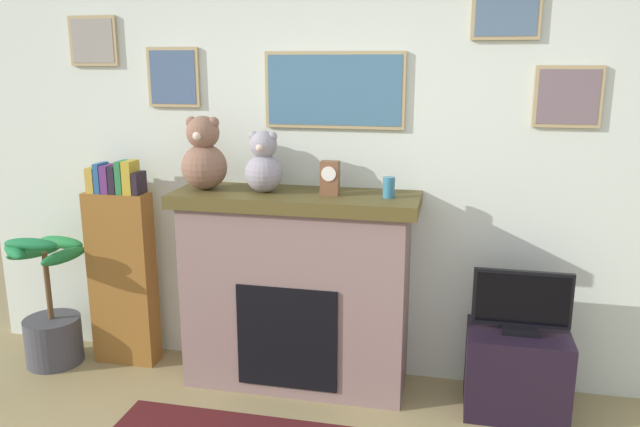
% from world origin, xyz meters
% --- Properties ---
extents(back_wall, '(5.20, 0.15, 2.60)m').
position_xyz_m(back_wall, '(-0.00, 2.00, 1.31)').
color(back_wall, silver).
rests_on(back_wall, ground_plane).
extents(fireplace, '(1.47, 0.52, 1.23)m').
position_xyz_m(fireplace, '(-0.33, 1.71, 0.62)').
color(fireplace, '#846862').
rests_on(fireplace, ground_plane).
extents(bookshelf, '(0.42, 0.16, 1.38)m').
position_xyz_m(bookshelf, '(-1.52, 1.74, 0.64)').
color(bookshelf, brown).
rests_on(bookshelf, ground_plane).
extents(potted_plant, '(0.54, 0.56, 0.91)m').
position_xyz_m(potted_plant, '(-1.99, 1.60, 0.32)').
color(potted_plant, '#3F3F44').
rests_on(potted_plant, ground_plane).
extents(tv_stand, '(0.57, 0.40, 0.50)m').
position_xyz_m(tv_stand, '(0.99, 1.64, 0.25)').
color(tv_stand, black).
rests_on(tv_stand, ground_plane).
extents(television, '(0.54, 0.14, 0.36)m').
position_xyz_m(television, '(0.99, 1.64, 0.67)').
color(television, black).
rests_on(television, tv_stand).
extents(candle_jar, '(0.07, 0.07, 0.12)m').
position_xyz_m(candle_jar, '(0.23, 1.69, 1.29)').
color(candle_jar, teal).
rests_on(candle_jar, fireplace).
extents(mantel_clock, '(0.11, 0.08, 0.20)m').
position_xyz_m(mantel_clock, '(-0.12, 1.69, 1.33)').
color(mantel_clock, brown).
rests_on(mantel_clock, fireplace).
extents(teddy_bear_cream, '(0.28, 0.28, 0.44)m').
position_xyz_m(teddy_bear_cream, '(-0.89, 1.69, 1.43)').
color(teddy_bear_cream, '#825B46').
rests_on(teddy_bear_cream, fireplace).
extents(teddy_bear_tan, '(0.23, 0.23, 0.36)m').
position_xyz_m(teddy_bear_tan, '(-0.51, 1.69, 1.39)').
color(teddy_bear_tan, gray).
rests_on(teddy_bear_tan, fireplace).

